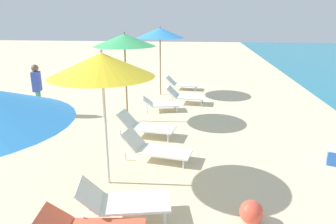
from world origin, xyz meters
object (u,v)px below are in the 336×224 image
object	(u,v)px
lounger_third_inland	(122,200)
umbrella_fourth	(124,40)
umbrella_farthest	(160,33)
lounger_farthest_inland	(185,96)
umbrella_third	(102,65)
beach_ball	(251,212)
lounger_farthest_shoreside	(182,84)
lounger_third_shoreside	(155,148)
person_walking_near	(37,85)
lounger_fourth_inland	(145,126)
lounger_fourth_shoreside	(160,104)

from	to	relation	value
lounger_third_inland	umbrella_fourth	xyz separation A→B (m)	(-1.02, 4.79, 2.11)
umbrella_farthest	lounger_farthest_inland	bearing A→B (deg)	-50.01
umbrella_fourth	lounger_farthest_inland	xyz separation A→B (m)	(1.68, 2.15, -2.15)
umbrella_third	beach_ball	world-z (taller)	umbrella_third
lounger_farthest_shoreside	beach_ball	world-z (taller)	lounger_farthest_shoreside
lounger_third_inland	beach_ball	distance (m)	2.05
lounger_third_shoreside	person_walking_near	distance (m)	5.09
umbrella_third	lounger_farthest_inland	size ratio (longest dim) A/B	1.80
lounger_fourth_inland	umbrella_farthest	distance (m)	5.14
lounger_fourth_shoreside	lounger_farthest_inland	size ratio (longest dim) A/B	0.93
lounger_fourth_inland	lounger_farthest_inland	xyz separation A→B (m)	(0.92, 3.36, 0.00)
umbrella_third	beach_ball	size ratio (longest dim) A/B	6.86
lounger_farthest_inland	umbrella_third	bearing A→B (deg)	-95.84
lounger_fourth_shoreside	lounger_farthest_shoreside	world-z (taller)	lounger_farthest_shoreside
lounger_farthest_shoreside	lounger_farthest_inland	xyz separation A→B (m)	(0.28, -2.29, 0.05)
umbrella_farthest	lounger_farthest_shoreside	distance (m)	2.56
umbrella_third	lounger_third_inland	world-z (taller)	umbrella_third
umbrella_farthest	person_walking_near	size ratio (longest dim) A/B	1.63
umbrella_farthest	beach_ball	bearing A→B (deg)	-73.09
lounger_third_shoreside	lounger_farthest_shoreside	bearing A→B (deg)	99.36
lounger_farthest_inland	person_walking_near	size ratio (longest dim) A/B	0.86
umbrella_third	lounger_farthest_shoreside	size ratio (longest dim) A/B	1.81
lounger_farthest_shoreside	umbrella_fourth	bearing A→B (deg)	-102.70
lounger_farthest_shoreside	person_walking_near	bearing A→B (deg)	-130.97
lounger_fourth_shoreside	lounger_farthest_inland	world-z (taller)	lounger_farthest_inland
lounger_third_shoreside	lounger_fourth_shoreside	bearing A→B (deg)	106.26
umbrella_fourth	umbrella_farthest	world-z (taller)	umbrella_farthest
lounger_third_shoreside	umbrella_farthest	distance (m)	6.46
umbrella_third	lounger_third_shoreside	distance (m)	2.45
umbrella_farthest	beach_ball	world-z (taller)	umbrella_farthest
umbrella_third	beach_ball	bearing A→B (deg)	-20.47
lounger_fourth_shoreside	beach_ball	bearing A→B (deg)	-80.83
umbrella_third	lounger_fourth_shoreside	bearing A→B (deg)	85.41
lounger_third_shoreside	lounger_farthest_shoreside	xyz separation A→B (m)	(0.17, 7.03, -0.02)
umbrella_fourth	lounger_farthest_inland	size ratio (longest dim) A/B	1.87
umbrella_fourth	lounger_fourth_inland	size ratio (longest dim) A/B	1.68
lounger_third_shoreside	lounger_farthest_shoreside	world-z (taller)	lounger_third_shoreside
lounger_farthest_shoreside	lounger_fourth_inland	bearing A→B (deg)	-91.63
lounger_third_inland	lounger_farthest_inland	size ratio (longest dim) A/B	1.06
beach_ball	person_walking_near	bearing A→B (deg)	140.86
lounger_fourth_shoreside	lounger_fourth_inland	world-z (taller)	lounger_fourth_inland
umbrella_fourth	lounger_third_shoreside	bearing A→B (deg)	-64.43
umbrella_third	lounger_fourth_shoreside	world-z (taller)	umbrella_third
person_walking_near	lounger_fourth_shoreside	bearing A→B (deg)	0.13
lounger_farthest_inland	beach_ball	bearing A→B (deg)	-72.85
lounger_fourth_inland	lounger_farthest_inland	world-z (taller)	lounger_fourth_inland
lounger_third_shoreside	lounger_third_inland	bearing A→B (deg)	-84.89
lounger_fourth_shoreside	person_walking_near	xyz separation A→B (m)	(-3.82, -0.95, 0.77)
umbrella_fourth	umbrella_farthest	bearing A→B (deg)	80.19
lounger_third_inland	lounger_fourth_inland	bearing A→B (deg)	83.10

